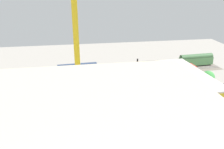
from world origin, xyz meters
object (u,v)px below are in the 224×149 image
(parked_car_0, at_px, (211,95))
(street_tree_5, at_px, (68,82))
(parked_car_5, at_px, (125,101))
(street_tree_1, at_px, (166,77))
(parked_car_2, at_px, (177,97))
(construction_building, at_px, (149,105))
(platform_canopy_near, at_px, (143,70))
(parked_car_4, at_px, (144,100))
(box_truck_1, at_px, (96,99))
(locomotive, at_px, (149,65))
(street_tree_3, at_px, (127,82))
(street_tree_4, at_px, (134,81))
(tower_crane, at_px, (78,49))
(passenger_coach, at_px, (196,60))
(street_tree_0, at_px, (208,78))
(parked_car_3, at_px, (159,99))
(freight_coach_far, at_px, (77,70))
(box_truck_0, at_px, (108,99))
(street_tree_2, at_px, (140,77))
(traffic_light, at_px, (151,93))
(parked_car_1, at_px, (193,97))

(parked_car_0, distance_m, street_tree_5, 51.75)
(parked_car_5, relative_size, street_tree_1, 0.62)
(parked_car_2, relative_size, construction_building, 0.15)
(platform_canopy_near, bearing_deg, construction_building, 75.92)
(parked_car_2, height_order, street_tree_1, street_tree_1)
(parked_car_4, distance_m, box_truck_1, 16.58)
(locomotive, xyz_separation_m, street_tree_3, (16.17, 24.40, 2.67))
(parked_car_2, height_order, street_tree_4, street_tree_4)
(locomotive, xyz_separation_m, parked_car_0, (-13.45, 31.97, -1.12))
(parked_car_2, relative_size, tower_crane, 0.11)
(street_tree_4, bearing_deg, tower_crane, 43.04)
(passenger_coach, distance_m, street_tree_0, 25.89)
(parked_car_4, bearing_deg, parked_car_3, 178.26)
(passenger_coach, distance_m, parked_car_4, 47.68)
(freight_coach_far, height_order, box_truck_1, freight_coach_far)
(parked_car_5, distance_m, street_tree_0, 34.87)
(locomotive, height_order, street_tree_1, street_tree_1)
(box_truck_0, bearing_deg, locomotive, -127.88)
(parked_car_5, distance_m, street_tree_2, 11.91)
(box_truck_0, xyz_separation_m, box_truck_1, (4.30, -0.33, -0.04))
(street_tree_5, bearing_deg, box_truck_1, 142.34)
(parked_car_5, relative_size, tower_crane, 0.12)
(locomotive, bearing_deg, platform_canopy_near, 61.34)
(street_tree_4, distance_m, traffic_light, 10.28)
(construction_building, bearing_deg, parked_car_1, -148.03)
(passenger_coach, bearing_deg, street_tree_4, 32.71)
(street_tree_3, bearing_deg, box_truck_0, 39.42)
(passenger_coach, distance_m, parked_car_1, 37.07)
(street_tree_2, relative_size, street_tree_3, 1.19)
(passenger_coach, relative_size, box_truck_1, 1.86)
(passenger_coach, xyz_separation_m, construction_building, (39.20, 48.01, 4.78))
(street_tree_1, bearing_deg, street_tree_0, 174.85)
(parked_car_0, xyz_separation_m, box_truck_0, (37.40, -1.17, 0.91))
(passenger_coach, distance_m, tower_crane, 73.85)
(platform_canopy_near, bearing_deg, parked_car_4, 75.00)
(construction_building, bearing_deg, locomotive, -111.45)
(street_tree_1, bearing_deg, box_truck_1, 14.96)
(passenger_coach, relative_size, street_tree_0, 2.48)
(parked_car_4, xyz_separation_m, street_tree_2, (-0.71, -7.94, 5.07))
(parked_car_5, bearing_deg, parked_car_3, 179.42)
(parked_car_3, distance_m, street_tree_0, 23.30)
(parked_car_0, height_order, traffic_light, traffic_light)
(parked_car_1, distance_m, street_tree_4, 21.80)
(parked_car_2, relative_size, box_truck_0, 0.55)
(freight_coach_far, xyz_separation_m, parked_car_2, (-34.31, 25.54, -2.62))
(platform_canopy_near, bearing_deg, box_truck_0, 47.45)
(freight_coach_far, bearing_deg, street_tree_2, 141.75)
(street_tree_3, bearing_deg, locomotive, -123.54)
(parked_car_4, bearing_deg, parked_car_0, 179.56)
(passenger_coach, xyz_separation_m, street_tree_1, (24.44, 23.11, 1.88))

